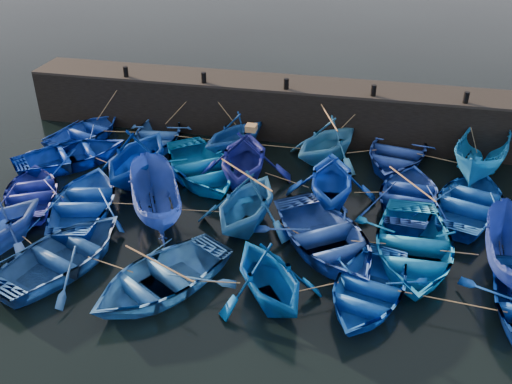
% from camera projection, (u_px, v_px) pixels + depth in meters
% --- Properties ---
extents(ground, '(120.00, 120.00, 0.00)m').
position_uv_depth(ground, '(236.00, 255.00, 19.81)').
color(ground, black).
rests_on(ground, ground).
extents(quay_wall, '(26.00, 2.50, 2.50)m').
position_uv_depth(quay_wall, '(289.00, 109.00, 28.02)').
color(quay_wall, black).
rests_on(quay_wall, ground).
extents(quay_top, '(26.00, 2.50, 0.12)m').
position_uv_depth(quay_top, '(289.00, 84.00, 27.36)').
color(quay_top, black).
rests_on(quay_top, quay_wall).
extents(bollard_0, '(0.24, 0.24, 0.50)m').
position_uv_depth(bollard_0, '(126.00, 72.00, 27.96)').
color(bollard_0, black).
rests_on(bollard_0, quay_top).
extents(bollard_1, '(0.24, 0.24, 0.50)m').
position_uv_depth(bollard_1, '(204.00, 78.00, 27.20)').
color(bollard_1, black).
rests_on(bollard_1, quay_top).
extents(bollard_2, '(0.24, 0.24, 0.50)m').
position_uv_depth(bollard_2, '(286.00, 84.00, 26.44)').
color(bollard_2, black).
rests_on(bollard_2, quay_top).
extents(bollard_3, '(0.24, 0.24, 0.50)m').
position_uv_depth(bollard_3, '(374.00, 90.00, 25.68)').
color(bollard_3, black).
rests_on(bollard_3, quay_top).
extents(bollard_4, '(0.24, 0.24, 0.50)m').
position_uv_depth(bollard_4, '(466.00, 98.00, 24.93)').
color(bollard_4, black).
rests_on(bollard_4, quay_top).
extents(boat_0, '(4.36, 5.15, 0.91)m').
position_uv_depth(boat_0, '(86.00, 131.00, 27.69)').
color(boat_0, '#11349C').
rests_on(boat_0, ground).
extents(boat_1, '(4.04, 5.12, 0.96)m').
position_uv_depth(boat_1, '(157.00, 135.00, 27.22)').
color(boat_1, '#2453A9').
rests_on(boat_1, ground).
extents(boat_2, '(4.66, 4.84, 1.97)m').
position_uv_depth(boat_2, '(235.00, 134.00, 26.17)').
color(boat_2, '#104490').
rests_on(boat_2, ground).
extents(boat_3, '(5.12, 5.32, 2.15)m').
position_uv_depth(boat_3, '(327.00, 140.00, 25.33)').
color(boat_3, '#2D78BE').
rests_on(boat_3, ground).
extents(boat_4, '(4.75, 5.93, 1.10)m').
position_uv_depth(boat_4, '(397.00, 152.00, 25.53)').
color(boat_4, navy).
rests_on(boat_4, ground).
extents(boat_5, '(3.47, 5.66, 2.05)m').
position_uv_depth(boat_5, '(482.00, 155.00, 24.19)').
color(boat_5, '#1566AB').
rests_on(boat_5, ground).
extents(boat_6, '(6.03, 5.95, 1.03)m').
position_uv_depth(boat_6, '(72.00, 154.00, 25.39)').
color(boat_6, '#032890').
rests_on(boat_6, ground).
extents(boat_7, '(4.29, 4.91, 2.48)m').
position_uv_depth(boat_7, '(137.00, 155.00, 23.68)').
color(boat_7, navy).
rests_on(boat_7, ground).
extents(boat_8, '(6.32, 6.64, 1.12)m').
position_uv_depth(boat_8, '(201.00, 167.00, 24.27)').
color(boat_8, '#096ABF').
rests_on(boat_8, ground).
extents(boat_9, '(4.48, 5.03, 2.41)m').
position_uv_depth(boat_9, '(244.00, 157.00, 23.66)').
color(boat_9, navy).
rests_on(boat_9, ground).
extents(boat_10, '(4.00, 4.53, 2.21)m').
position_uv_depth(boat_10, '(332.00, 178.00, 22.30)').
color(boat_10, '#0A38BA').
rests_on(boat_10, ground).
extents(boat_11, '(3.92, 5.20, 1.02)m').
position_uv_depth(boat_11, '(410.00, 195.00, 22.30)').
color(boat_11, navy).
rests_on(boat_11, ground).
extents(boat_12, '(4.96, 5.91, 1.05)m').
position_uv_depth(boat_12, '(471.00, 201.00, 21.91)').
color(boat_12, '#1149AB').
rests_on(boat_12, ground).
extents(boat_13, '(4.79, 5.34, 0.91)m').
position_uv_depth(boat_13, '(32.00, 191.00, 22.67)').
color(boat_13, navy).
rests_on(boat_13, ground).
extents(boat_14, '(4.62, 5.70, 1.04)m').
position_uv_depth(boat_14, '(85.00, 201.00, 21.92)').
color(boat_14, blue).
rests_on(boat_14, ground).
extents(boat_15, '(3.78, 4.97, 1.81)m').
position_uv_depth(boat_15, '(155.00, 199.00, 21.31)').
color(boat_15, '#213F9A').
rests_on(boat_15, ground).
extents(boat_16, '(4.28, 4.75, 2.21)m').
position_uv_depth(boat_16, '(246.00, 202.00, 20.73)').
color(boat_16, '#1A5A94').
rests_on(boat_16, ground).
extents(boat_17, '(6.37, 6.75, 1.14)m').
position_uv_depth(boat_17, '(325.00, 237.00, 19.74)').
color(boat_17, '#1F4394').
rests_on(boat_17, ground).
extents(boat_18, '(4.17, 5.73, 1.17)m').
position_uv_depth(boat_18, '(413.00, 246.00, 19.24)').
color(boat_18, blue).
rests_on(boat_18, ground).
extents(boat_19, '(1.78, 4.39, 1.68)m').
position_uv_depth(boat_19, '(509.00, 251.00, 18.57)').
color(boat_19, navy).
rests_on(boat_19, ground).
extents(boat_21, '(5.22, 6.06, 1.06)m').
position_uv_depth(boat_21, '(63.00, 254.00, 18.97)').
color(boat_21, navy).
rests_on(boat_21, ground).
extents(boat_22, '(5.70, 6.15, 1.04)m').
position_uv_depth(boat_22, '(160.00, 277.00, 17.93)').
color(boat_22, blue).
rests_on(boat_22, ground).
extents(boat_23, '(4.91, 5.04, 2.02)m').
position_uv_depth(boat_23, '(269.00, 275.00, 17.23)').
color(boat_23, '#004391').
rests_on(boat_23, ground).
extents(boat_24, '(4.22, 5.18, 0.94)m').
position_uv_depth(boat_24, '(368.00, 289.00, 17.52)').
color(boat_24, '#0F4ABB').
rests_on(boat_24, ground).
extents(wooden_crate, '(0.43, 0.45, 0.26)m').
position_uv_depth(wooden_crate, '(251.00, 128.00, 22.93)').
color(wooden_crate, olive).
rests_on(wooden_crate, boat_9).
extents(mooring_ropes, '(18.30, 11.90, 2.10)m').
position_uv_depth(mooring_ropes, '(264.00, 166.00, 23.63)').
color(mooring_ropes, tan).
rests_on(mooring_ropes, ground).
extents(loose_oars, '(9.99, 12.13, 1.25)m').
position_uv_depth(loose_oars, '(295.00, 179.00, 21.15)').
color(loose_oars, '#99724C').
rests_on(loose_oars, ground).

